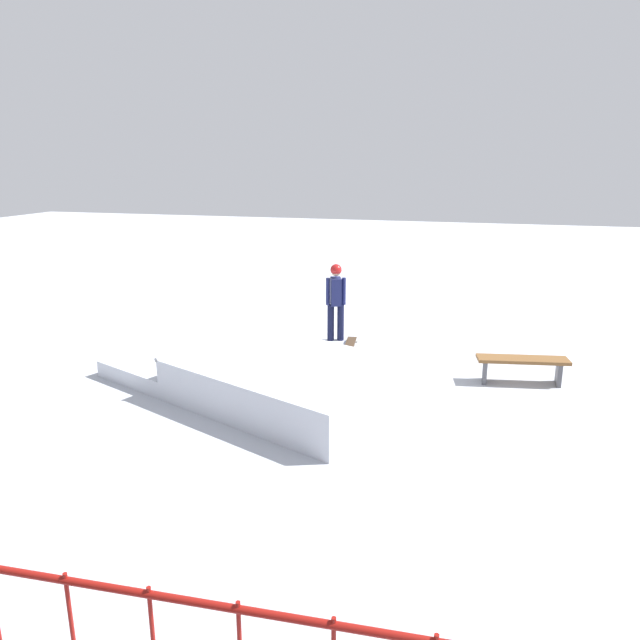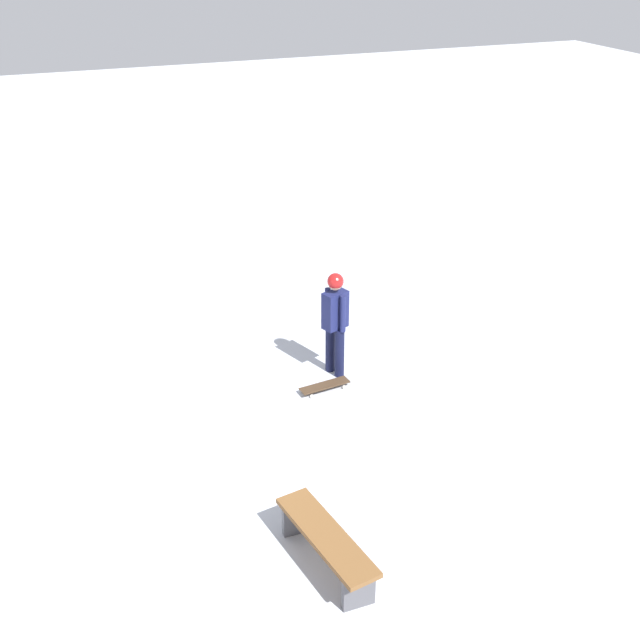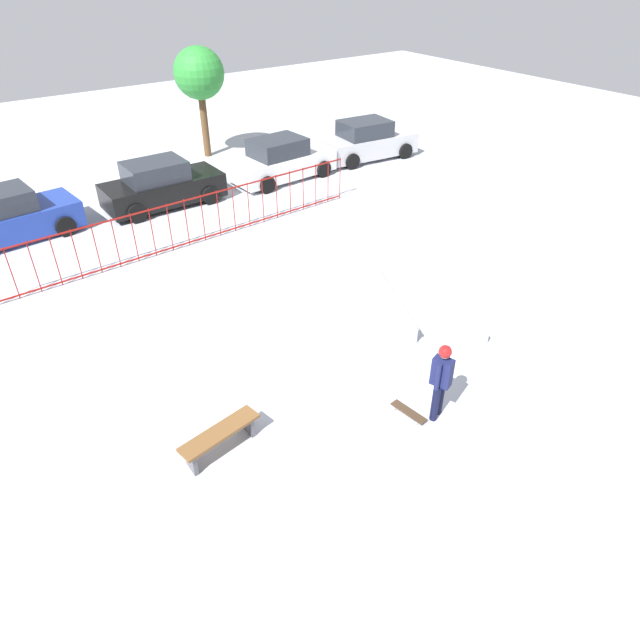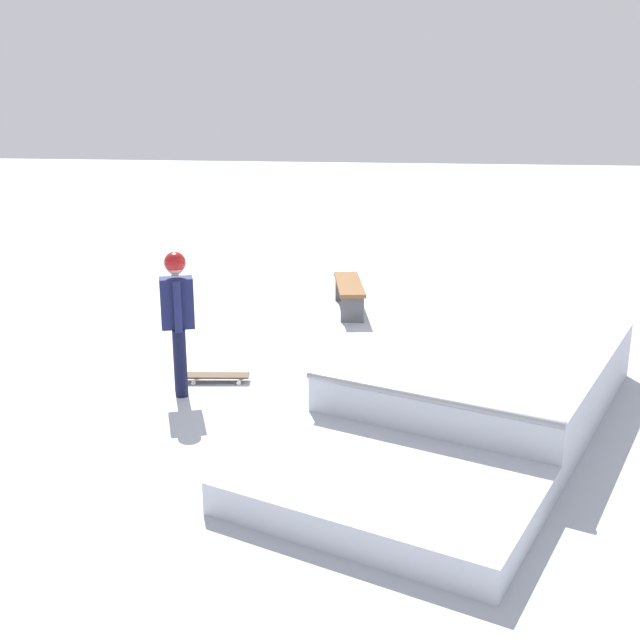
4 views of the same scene
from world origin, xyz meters
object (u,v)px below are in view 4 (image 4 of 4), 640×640
object	(u,v)px
skateboard	(217,376)
park_bench	(349,290)
skate_ramp	(471,391)
skater	(177,312)

from	to	relation	value
skateboard	park_bench	world-z (taller)	park_bench
skateboard	skate_ramp	bearing A→B (deg)	159.37
skater	park_bench	xyz separation A→B (m)	(-3.87, 1.67, -0.65)
skate_ramp	park_bench	bearing A→B (deg)	-135.43
skate_ramp	skater	xyz separation A→B (m)	(-0.34, -3.40, 0.69)
skater	skateboard	xyz separation A→B (m)	(-0.42, 0.33, -0.93)
skater	skateboard	world-z (taller)	skater
skateboard	park_bench	bearing A→B (deg)	-117.85
park_bench	skate_ramp	bearing A→B (deg)	22.25
skater	skateboard	size ratio (longest dim) A/B	2.11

